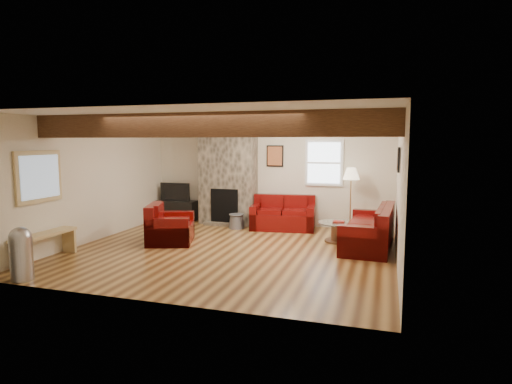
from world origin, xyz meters
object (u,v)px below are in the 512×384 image
loveseat (283,213)px  coffee_table (338,232)px  tv_cabinet (177,210)px  armchair_red (170,223)px  floor_lamp (351,177)px  sofa_three (369,227)px  television (177,192)px

loveseat → coffee_table: 1.68m
tv_cabinet → armchair_red: bearing=-65.3°
floor_lamp → armchair_red: bearing=-148.2°
sofa_three → coffee_table: sofa_three is taller
sofa_three → loveseat: bearing=-117.0°
sofa_three → loveseat: size_ratio=1.41×
sofa_three → armchair_red: (-3.87, -0.82, -0.00)m
television → floor_lamp: (4.47, -0.18, 0.50)m
loveseat → tv_cabinet: bearing=166.7°
tv_cabinet → floor_lamp: floor_lamp is taller
floor_lamp → loveseat: bearing=-175.6°
sofa_three → floor_lamp: 1.62m
coffee_table → tv_cabinet: size_ratio=0.81×
armchair_red → floor_lamp: floor_lamp is taller
loveseat → tv_cabinet: size_ratio=1.42×
television → sofa_three: bearing=-16.7°
television → armchair_red: bearing=-65.3°
armchair_red → television: bearing=5.8°
loveseat → television: size_ratio=1.80×
coffee_table → tv_cabinet: (-4.32, 1.22, 0.05)m
floor_lamp → tv_cabinet: bearing=177.7°
television → tv_cabinet: bearing=0.0°
coffee_table → floor_lamp: (0.14, 1.04, 1.05)m
tv_cabinet → television: (0.00, 0.00, 0.49)m
tv_cabinet → loveseat: bearing=-5.8°
armchair_red → floor_lamp: bearing=-77.1°
armchair_red → tv_cabinet: size_ratio=0.95×
coffee_table → television: television is taller
sofa_three → tv_cabinet: size_ratio=2.00×
tv_cabinet → coffee_table: bearing=-15.7°
loveseat → armchair_red: armchair_red is taller
armchair_red → television: size_ratio=1.20×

